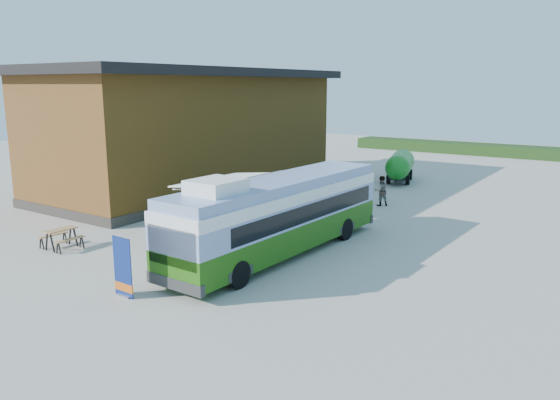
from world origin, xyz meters
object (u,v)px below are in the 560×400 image
Objects in this scene: banner at (123,273)px; picnic_table at (61,234)px; bus at (279,213)px; slurry_tanker at (400,165)px; person_b at (381,191)px; person_a at (237,193)px.

banner is 1.34× the size of picnic_table.
bus is 18.47m from slurry_tanker.
picnic_table is (-7.77, -4.30, -1.06)m from bus.
bus is 6.58m from banner.
picnic_table is at bearing -119.77° from slurry_tanker.
slurry_tanker is at bearing 99.36° from bus.
slurry_tanker reaches higher than person_b.
banner is at bearing 39.61° from person_b.
person_b is (5.74, 5.44, -0.13)m from person_a.
slurry_tanker is at bearing 93.80° from banner.
person_a is at bearing -121.99° from slurry_tanker.
banner is at bearing -102.14° from bus.
slurry_tanker is (5.33, 22.60, 0.56)m from picnic_table.
person_a is (-4.55, 11.38, 0.16)m from banner.
banner is 1.01× the size of person_a.
person_a is 7.91m from person_b.
person_b is at bearing 93.81° from bus.
picnic_table is 0.87× the size of person_b.
person_b is 0.31× the size of slurry_tanker.
bus reaches higher than banner.
banner is 24.65m from slurry_tanker.
picnic_table is at bearing -149.27° from bus.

